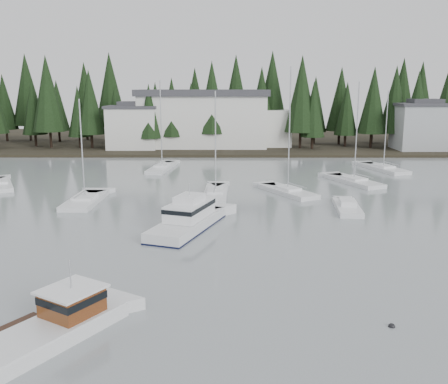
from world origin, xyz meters
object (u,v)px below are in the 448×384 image
object	(u,v)px
runabout_1	(347,209)
sailboat_10	(85,202)
sailboat_0	(354,182)
sailboat_4	(162,169)
house_west	(133,126)
sailboat_3	(383,170)
sailboat_2	(216,195)
sailboat_6	(288,193)
harbor_inn	(213,119)
lobster_boat_brown	(52,329)
cabin_cruiser_center	(188,221)
house_east_a	(423,125)

from	to	relation	value
runabout_1	sailboat_10	bearing A→B (deg)	89.31
sailboat_0	sailboat_4	xyz separation A→B (m)	(-25.59, 10.73, 0.00)
house_west	sailboat_3	xyz separation A→B (m)	(40.42, -21.95, -4.60)
runabout_1	sailboat_3	bearing A→B (deg)	-18.80
sailboat_2	house_west	bearing A→B (deg)	24.07
sailboat_0	sailboat_6	bearing A→B (deg)	102.69
sailboat_3	sailboat_4	size ratio (longest dim) A/B	0.89
sailboat_2	runabout_1	world-z (taller)	sailboat_2
sailboat_3	sailboat_6	bearing A→B (deg)	119.57
house_west	sailboat_6	bearing A→B (deg)	-57.44
harbor_inn	lobster_boat_brown	distance (m)	75.54
harbor_inn	runabout_1	xyz separation A→B (m)	(14.35, -49.39, -5.64)
lobster_boat_brown	sailboat_2	size ratio (longest dim) A/B	0.71
lobster_boat_brown	cabin_cruiser_center	size ratio (longest dim) A/B	0.79
house_east_a	sailboat_2	distance (m)	54.16
sailboat_2	sailboat_6	size ratio (longest dim) A/B	0.82
sailboat_3	house_west	bearing A→B (deg)	45.37
sailboat_3	runabout_1	size ratio (longest dim) A/B	1.67
house_east_a	sailboat_10	distance (m)	66.53
runabout_1	sailboat_0	bearing A→B (deg)	-10.85
sailboat_10	sailboat_4	bearing A→B (deg)	-12.77
sailboat_2	runabout_1	xyz separation A→B (m)	(13.13, -6.49, 0.07)
sailboat_10	runabout_1	size ratio (longest dim) A/B	1.58
sailboat_6	sailboat_4	bearing A→B (deg)	15.82
harbor_inn	house_east_a	bearing A→B (deg)	-6.36
house_west	sailboat_10	world-z (taller)	sailboat_10
cabin_cruiser_center	runabout_1	distance (m)	16.65
harbor_inn	cabin_cruiser_center	xyz separation A→B (m)	(-0.87, -56.12, -5.11)
sailboat_4	sailboat_6	bearing A→B (deg)	-129.20
house_west	runabout_1	world-z (taller)	house_west
lobster_boat_brown	sailboat_10	bearing A→B (deg)	44.34
house_west	sailboat_6	xyz separation A→B (m)	(24.46, -38.31, -4.56)
sailboat_6	sailboat_0	bearing A→B (deg)	-83.26
house_east_a	runabout_1	size ratio (longest dim) A/B	1.48
cabin_cruiser_center	sailboat_6	bearing A→B (deg)	-15.86
sailboat_0	sailboat_4	size ratio (longest dim) A/B	0.97
harbor_inn	sailboat_10	world-z (taller)	harbor_inn
sailboat_3	house_east_a	bearing A→B (deg)	-49.08
sailboat_3	sailboat_4	xyz separation A→B (m)	(-32.41, 0.73, 0.01)
sailboat_2	sailboat_6	xyz separation A→B (m)	(8.19, 1.25, 0.03)
lobster_boat_brown	cabin_cruiser_center	bearing A→B (deg)	16.60
sailboat_2	sailboat_4	size ratio (longest dim) A/B	0.90
house_west	cabin_cruiser_center	world-z (taller)	house_west
cabin_cruiser_center	sailboat_6	xyz separation A→B (m)	(10.29, 14.48, -0.58)
cabin_cruiser_center	sailboat_0	size ratio (longest dim) A/B	0.83
sailboat_6	sailboat_10	size ratio (longest dim) A/B	1.30
harbor_inn	runabout_1	distance (m)	51.74
sailboat_10	runabout_1	bearing A→B (deg)	-95.39
cabin_cruiser_center	lobster_boat_brown	bearing A→B (deg)	-175.75
sailboat_0	sailboat_6	distance (m)	11.14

